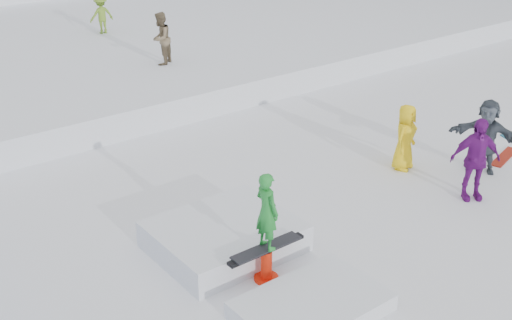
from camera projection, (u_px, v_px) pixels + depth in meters
ground at (299, 254)px, 12.23m from camera, size 120.00×120.00×0.00m
snow_midrise at (13, 54)px, 23.56m from camera, size 50.00×18.00×0.80m
walker_olive at (161, 39)px, 20.64m from camera, size 1.04×1.01×1.69m
walker_ygreen at (101, 15)px, 24.51m from camera, size 0.94×0.56×1.43m
spectator_purple at (475, 159)px, 13.89m from camera, size 1.18×0.99×1.89m
spectator_yellow at (405, 137)px, 15.34m from camera, size 0.92×0.75×1.63m
spectator_dark at (485, 136)px, 15.17m from camera, size 1.18×1.74×1.80m
loose_board_red at (504, 157)px, 16.23m from camera, size 1.42×0.63×0.03m
jib_rail_feature at (247, 251)px, 11.76m from camera, size 2.60×4.40×2.11m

